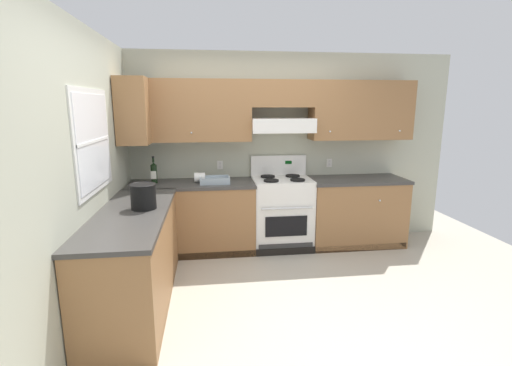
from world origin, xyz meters
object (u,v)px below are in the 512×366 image
at_px(bowl, 215,181).
at_px(wine_bottle, 154,172).
at_px(bucket, 143,196).
at_px(stove, 282,212).
at_px(paper_towel_roll, 200,177).

bearing_deg(bowl, wine_bottle, 172.23).
height_order(wine_bottle, bucket, wine_bottle).
bearing_deg(stove, bucket, -143.29).
xyz_separation_m(stove, paper_towel_roll, (-1.06, 0.01, 0.49)).
bearing_deg(stove, wine_bottle, 178.89).
distance_m(bucket, paper_towel_roll, 1.27).
bearing_deg(bucket, bowl, 57.90).
bearing_deg(paper_towel_roll, wine_bottle, 177.84).
height_order(stove, wine_bottle, wine_bottle).
relative_size(wine_bottle, paper_towel_roll, 2.47).
height_order(stove, bucket, stove).
height_order(bowl, paper_towel_roll, paper_towel_roll).
xyz_separation_m(stove, bowl, (-0.87, -0.07, 0.46)).
height_order(stove, bowl, stove).
distance_m(stove, paper_towel_roll, 1.17).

